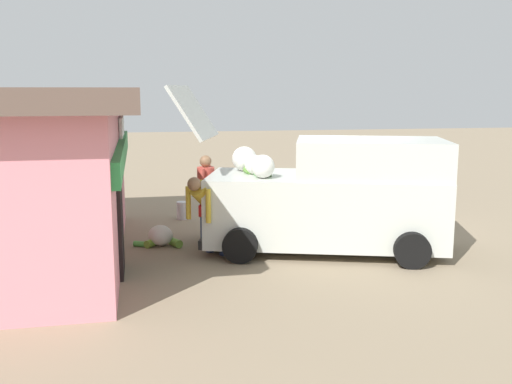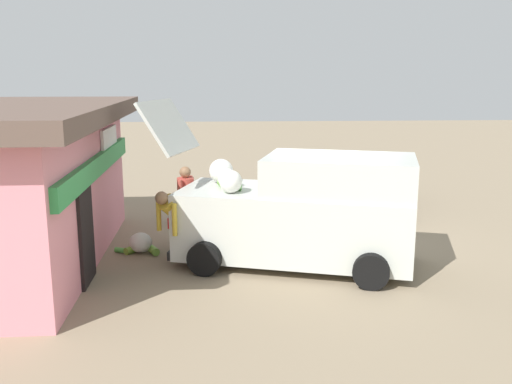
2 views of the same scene
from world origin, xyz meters
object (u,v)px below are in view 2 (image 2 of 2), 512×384
Objects in this scene: storefront_bar at (6,183)px; customer_bending at (178,219)px; vendor_standing at (186,201)px; paint_bucket at (177,214)px; delivery_van at (302,211)px; unloaded_banana_pile at (140,244)px; parked_sedan at (352,183)px.

storefront_bar is 3.23m from customer_bending.
vendor_standing reaches higher than paint_bucket.
delivery_van reaches higher than customer_bending.
customer_bending is (-0.37, -3.15, -0.63)m from storefront_bar.
storefront_bar is 5.48m from delivery_van.
vendor_standing reaches higher than customer_bending.
delivery_van is at bearing -94.07° from storefront_bar.
delivery_van is 5.55× the size of unloaded_banana_pile.
vendor_standing is (1.18, 2.21, -0.04)m from delivery_van.
parked_sedan is at bearing -43.14° from customer_bending.
delivery_van is 1.09× the size of parked_sedan.
customer_bending is (0.02, 2.29, -0.12)m from delivery_van.
customer_bending is at bearing 136.86° from parked_sedan.
customer_bending reaches higher than unloaded_banana_pile.
paint_bucket is at bearing 10.43° from vendor_standing.
delivery_van is 4.15m from paint_bucket.
unloaded_banana_pile is (0.91, 3.13, -0.85)m from delivery_van.
delivery_van reaches higher than parked_sedan.
customer_bending reaches higher than parked_sedan.
vendor_standing is 1.81× the size of unloaded_banana_pile.
parked_sedan is 6.34m from unloaded_banana_pile.
paint_bucket is (-1.47, 4.58, -0.41)m from parked_sedan.
vendor_standing is at bearing 62.02° from delivery_van.
unloaded_banana_pile is 2.30× the size of paint_bucket.
customer_bending is 3.21m from paint_bucket.
vendor_standing is 4.16× the size of paint_bucket.
storefront_bar reaches higher than paint_bucket.
storefront_bar is 8.61m from parked_sedan.
unloaded_banana_pile is at bearing 106.26° from vendor_standing.
vendor_standing is at bearing -169.57° from paint_bucket.
parked_sedan is 2.81× the size of vendor_standing.
customer_bending is (-1.15, 0.08, -0.07)m from vendor_standing.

